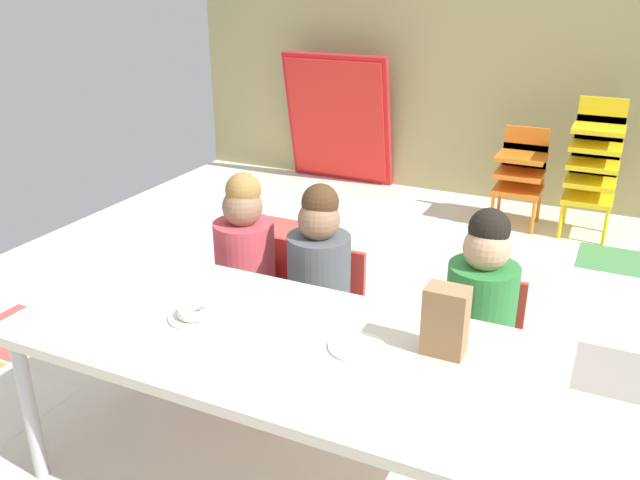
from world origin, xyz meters
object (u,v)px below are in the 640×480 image
seated_child_middle_seat (320,270)px  paper_plate_center_table (357,347)px  folded_activity_table (338,120)px  kid_chair_yellow_stack (594,161)px  paper_bag_brown (445,321)px  seated_child_near_camera (246,256)px  paper_plate_near_edge (195,317)px  seated_child_far_right (481,303)px  donut_powdered_on_plate (195,311)px  craft_table (276,350)px  kid_chair_orange_stack (521,170)px

seated_child_middle_seat → paper_plate_center_table: bearing=-55.1°
folded_activity_table → kid_chair_yellow_stack: bearing=-9.6°
paper_bag_brown → kid_chair_yellow_stack: bearing=85.3°
seated_child_middle_seat → paper_plate_center_table: size_ratio=5.10×
folded_activity_table → seated_child_near_camera: bearing=-74.1°
kid_chair_yellow_stack → paper_plate_near_edge: kid_chair_yellow_stack is taller
kid_chair_yellow_stack → folded_activity_table: 2.05m
seated_child_far_right → donut_powdered_on_plate: (-0.84, -0.62, 0.08)m
craft_table → folded_activity_table: (-1.27, 3.36, -0.02)m
seated_child_near_camera → kid_chair_yellow_stack: seated_child_near_camera is taller
paper_plate_near_edge → paper_bag_brown: bearing=10.4°
folded_activity_table → kid_chair_orange_stack: bearing=-12.4°
seated_child_middle_seat → paper_bag_brown: 0.82m
craft_table → paper_bag_brown: size_ratio=8.04×
seated_child_far_right → kid_chair_yellow_stack: size_ratio=1.00×
paper_bag_brown → paper_plate_center_table: 0.29m
paper_plate_center_table → kid_chair_yellow_stack: bearing=80.7°
seated_child_middle_seat → folded_activity_table: bearing=112.5°
folded_activity_table → donut_powdered_on_plate: size_ratio=8.99×
seated_child_near_camera → kid_chair_orange_stack: 2.53m
folded_activity_table → paper_plate_center_table: bearing=-65.2°
kid_chair_orange_stack → craft_table: bearing=-95.4°
kid_chair_orange_stack → donut_powdered_on_plate: size_ratio=5.63×
paper_bag_brown → paper_plate_near_edge: (-0.82, -0.15, -0.11)m
seated_child_far_right → folded_activity_table: bearing=123.2°
kid_chair_yellow_stack → paper_plate_near_edge: (-1.05, -3.03, 0.09)m
kid_chair_orange_stack → paper_plate_center_table: 2.98m
kid_chair_orange_stack → paper_plate_near_edge: kid_chair_orange_stack is taller
seated_child_far_right → paper_plate_near_edge: 1.04m
kid_chair_yellow_stack → folded_activity_table: (-2.02, 0.34, 0.02)m
seated_child_middle_seat → paper_bag_brown: (0.64, -0.47, 0.16)m
seated_child_near_camera → paper_bag_brown: (1.00, -0.47, 0.16)m
paper_plate_center_table → seated_child_far_right: bearing=64.7°
seated_child_middle_seat → folded_activity_table: (-1.14, 2.75, -0.02)m
craft_table → paper_plate_center_table: (0.26, 0.05, 0.05)m
seated_child_near_camera → kid_chair_yellow_stack: bearing=62.9°
kid_chair_orange_stack → paper_plate_center_table: bearing=-90.5°
paper_plate_center_table → donut_powdered_on_plate: 0.57m
seated_child_far_right → kid_chair_orange_stack: 2.42m
seated_child_near_camera → craft_table: bearing=-51.6°
kid_chair_yellow_stack → paper_plate_near_edge: 3.21m
paper_bag_brown → donut_powdered_on_plate: paper_bag_brown is taller
seated_child_far_right → paper_bag_brown: size_ratio=4.17×
seated_child_near_camera → paper_bag_brown: 1.12m
seated_child_middle_seat → paper_plate_near_edge: (-0.17, -0.62, 0.06)m
donut_powdered_on_plate → craft_table: bearing=1.8°
folded_activity_table → paper_plate_near_edge: folded_activity_table is taller
paper_plate_center_table → donut_powdered_on_plate: bearing=-174.2°
craft_table → seated_child_middle_seat: 0.63m
seated_child_near_camera → kid_chair_orange_stack: bearing=72.2°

